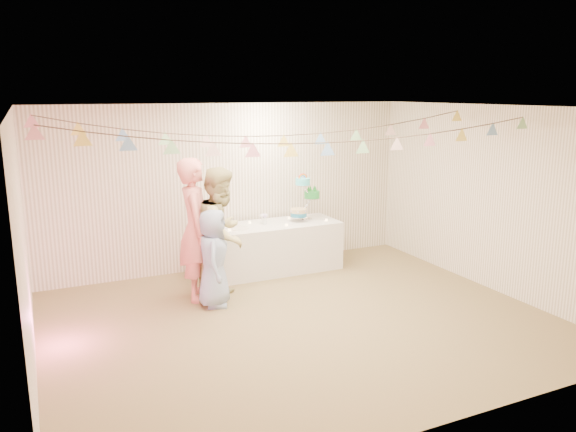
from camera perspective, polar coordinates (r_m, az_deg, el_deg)
name	(u,v)px	position (r m, az deg, el deg)	size (l,w,h in m)	color
floor	(301,321)	(7.06, 1.29, -10.59)	(6.00, 6.00, 0.00)	olive
ceiling	(302,107)	(6.50, 1.40, 10.99)	(6.00, 6.00, 0.00)	white
back_wall	(231,187)	(8.93, -5.79, 2.98)	(6.00, 6.00, 0.00)	white
front_wall	(441,282)	(4.64, 15.24, -6.49)	(6.00, 6.00, 0.00)	white
left_wall	(23,248)	(6.01, -25.30, -2.92)	(5.00, 5.00, 0.00)	white
right_wall	(492,199)	(8.41, 20.02, 1.68)	(5.00, 5.00, 0.00)	white
table	(275,247)	(8.85, -1.34, -3.16)	(2.02, 0.81, 0.76)	silver
cake_stand	(305,199)	(8.96, 1.74, 1.77)	(0.63, 0.37, 0.70)	silver
cake_bottom	(298,216)	(8.89, 1.04, -0.04)	(0.31, 0.31, 0.15)	teal
cake_middle	(312,197)	(9.12, 2.50, 1.99)	(0.27, 0.27, 0.22)	#1E8C35
cake_top_tier	(303,182)	(8.86, 1.49, 3.46)	(0.25, 0.25, 0.19)	#46D2DC
platter	(238,228)	(8.49, -5.07, -1.24)	(0.32, 0.32, 0.02)	white
posy	(264,219)	(8.72, -2.44, -0.33)	(0.14, 0.14, 0.16)	white
person_adult_a	(196,229)	(7.63, -9.34, -1.35)	(0.70, 0.46, 1.93)	#F0857D
person_adult_b	(222,234)	(7.59, -6.74, -1.81)	(0.88, 0.69, 1.81)	tan
person_child	(213,258)	(7.40, -7.58, -4.26)	(0.64, 0.41, 1.30)	#8EA3CA
bunting_back	(265,124)	(7.51, -2.38, 9.29)	(5.60, 1.10, 0.40)	pink
bunting_front	(310,133)	(6.33, 2.20, 8.41)	(5.60, 0.90, 0.36)	#72A5E5
tealight_0	(229,230)	(8.34, -5.98, -1.42)	(0.04, 0.04, 0.03)	#FFD88C
tealight_1	(250,222)	(8.79, -3.91, -0.65)	(0.04, 0.04, 0.03)	#FFD88C
tealight_2	(287,225)	(8.60, -0.15, -0.92)	(0.04, 0.04, 0.03)	#FFD88C
tealight_3	(289,218)	(9.09, 0.12, -0.17)	(0.04, 0.04, 0.03)	#FFD88C
tealight_4	(326,220)	(8.95, 3.93, -0.40)	(0.04, 0.04, 0.03)	#FFD88C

